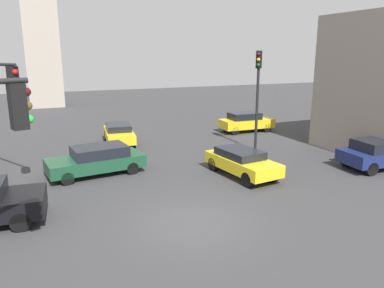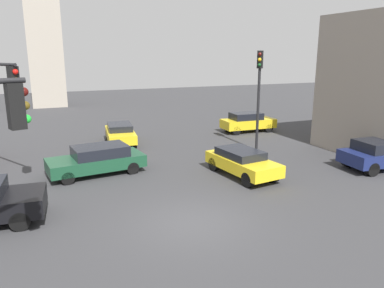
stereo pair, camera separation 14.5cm
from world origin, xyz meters
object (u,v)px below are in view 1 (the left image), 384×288
at_px(car_3, 119,133).
at_px(car_1, 246,122).
at_px(car_6, 97,160).
at_px(car_2, 242,162).
at_px(car_5, 381,153).
at_px(traffic_light_0, 258,83).

bearing_deg(car_3, car_1, 97.00).
bearing_deg(car_6, car_2, 148.02).
bearing_deg(car_2, car_5, 69.34).
distance_m(traffic_light_0, car_2, 6.11).
bearing_deg(car_1, car_5, -79.69).
bearing_deg(car_3, car_5, 53.27).
bearing_deg(car_6, car_3, -118.78).
height_order(car_1, car_5, car_5).
height_order(car_3, car_6, car_6).
relative_size(traffic_light_0, car_2, 1.42).
relative_size(traffic_light_0, car_1, 1.46).
xyz_separation_m(traffic_light_0, car_6, (-9.61, -0.87, -3.33)).
height_order(car_1, car_2, car_1).
bearing_deg(car_2, traffic_light_0, 132.75).
height_order(traffic_light_0, car_2, traffic_light_0).
bearing_deg(car_6, car_1, -160.69).
distance_m(car_3, car_6, 6.17).
relative_size(traffic_light_0, car_5, 1.35).
bearing_deg(car_1, car_3, -177.38).
xyz_separation_m(car_3, car_6, (-2.35, -5.71, 0.02)).
xyz_separation_m(traffic_light_0, car_1, (2.35, 4.88, -3.29)).
relative_size(car_2, car_5, 0.95).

